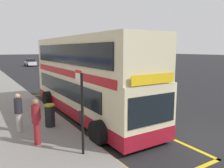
# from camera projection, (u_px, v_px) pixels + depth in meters

# --- Properties ---
(ground_plane) EXTENTS (260.00, 260.00, 0.00)m
(ground_plane) POSITION_uv_depth(u_px,v_px,m) (31.00, 72.00, 35.99)
(ground_plane) COLOR black
(double_decker_bus) EXTENTS (3.18, 11.14, 4.40)m
(double_decker_bus) POSITION_uv_depth(u_px,v_px,m) (86.00, 79.00, 12.53)
(double_decker_bus) COLOR beige
(double_decker_bus) RESTS_ON ground
(bus_bay_markings) EXTENTS (3.18, 14.46, 0.01)m
(bus_bay_markings) POSITION_uv_depth(u_px,v_px,m) (88.00, 115.00, 12.82)
(bus_bay_markings) COLOR gold
(bus_bay_markings) RESTS_ON ground
(bus_stop_sign) EXTENTS (0.09, 0.51, 2.91)m
(bus_stop_sign) POSITION_uv_depth(u_px,v_px,m) (81.00, 106.00, 7.55)
(bus_stop_sign) COLOR black
(bus_stop_sign) RESTS_ON pavement_near
(parked_car_white_distant) EXTENTS (2.09, 4.20, 1.62)m
(parked_car_white_distant) POSITION_uv_depth(u_px,v_px,m) (30.00, 63.00, 49.14)
(parked_car_white_distant) COLOR silver
(parked_car_white_distant) RESTS_ON ground
(parked_car_silver_behind) EXTENTS (2.09, 4.20, 1.62)m
(parked_car_silver_behind) POSITION_uv_depth(u_px,v_px,m) (50.00, 64.00, 42.92)
(parked_car_silver_behind) COLOR #B2B5BA
(parked_car_silver_behind) RESTS_ON ground
(pedestrian_waiting_near_sign) EXTENTS (0.34, 0.34, 1.78)m
(pedestrian_waiting_near_sign) POSITION_uv_depth(u_px,v_px,m) (36.00, 120.00, 8.38)
(pedestrian_waiting_near_sign) COLOR maroon
(pedestrian_waiting_near_sign) RESTS_ON pavement_near
(pedestrian_further_back) EXTENTS (0.34, 0.34, 1.71)m
(pedestrian_further_back) POSITION_uv_depth(u_px,v_px,m) (18.00, 111.00, 9.74)
(pedestrian_further_back) COLOR #B7B2AD
(pedestrian_further_back) RESTS_ON pavement_near
(litter_bin) EXTENTS (0.48, 0.48, 1.07)m
(litter_bin) POSITION_uv_depth(u_px,v_px,m) (50.00, 115.00, 10.43)
(litter_bin) COLOR black
(litter_bin) RESTS_ON pavement_near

